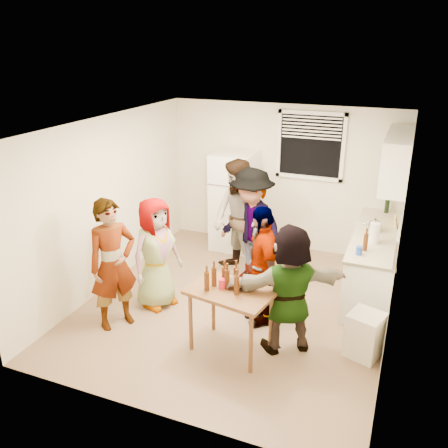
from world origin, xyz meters
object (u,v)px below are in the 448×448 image
at_px(guest_stripe, 119,323).
at_px(serving_table, 231,349).
at_px(guest_back_left, 238,274).
at_px(refrigerator, 234,201).
at_px(beer_bottle_table, 236,294).
at_px(kettle, 374,231).
at_px(guest_black, 260,320).
at_px(trash_bin, 364,336).
at_px(guest_grey, 159,303).
at_px(guest_back_right, 250,279).
at_px(red_cup, 222,288).
at_px(beer_bottle_counter, 365,250).
at_px(blue_cup, 359,255).
at_px(wine_bottle, 386,213).
at_px(guest_orange, 286,347).

bearing_deg(guest_stripe, serving_table, -56.77).
height_order(guest_stripe, guest_back_left, guest_back_left).
distance_m(refrigerator, beer_bottle_table, 3.14).
relative_size(kettle, guest_black, 0.15).
height_order(kettle, serving_table, kettle).
xyz_separation_m(trash_bin, guest_grey, (-2.80, 0.12, -0.25)).
relative_size(kettle, guest_back_left, 0.13).
xyz_separation_m(trash_bin, serving_table, (-1.48, -0.49, -0.25)).
distance_m(trash_bin, guest_black, 1.40).
relative_size(beer_bottle_table, guest_back_right, 0.13).
distance_m(refrigerator, red_cup, 3.00).
bearing_deg(beer_bottle_table, kettle, 61.02).
relative_size(beer_bottle_counter, red_cup, 2.02).
bearing_deg(refrigerator, blue_cup, -34.08).
bearing_deg(guest_black, guest_stripe, -99.41).
distance_m(wine_bottle, serving_table, 3.53).
xyz_separation_m(guest_back_left, guest_back_right, (0.24, -0.09, 0.00)).
bearing_deg(guest_back_left, guest_back_right, 14.07).
distance_m(beer_bottle_counter, guest_back_right, 1.92).
distance_m(beer_bottle_counter, guest_back_left, 2.14).
bearing_deg(wine_bottle, blue_cup, -96.63).
relative_size(trash_bin, guest_back_left, 0.30).
relative_size(serving_table, red_cup, 8.42).
xyz_separation_m(blue_cup, guest_black, (-1.12, -0.57, -0.90)).
bearing_deg(beer_bottle_table, blue_cup, 49.85).
relative_size(refrigerator, kettle, 7.07).
xyz_separation_m(trash_bin, guest_black, (-1.35, 0.26, -0.25)).
bearing_deg(guest_grey, blue_cup, -52.51).
bearing_deg(beer_bottle_counter, guest_grey, -161.69).
distance_m(refrigerator, trash_bin, 3.52).
distance_m(trash_bin, guest_orange, 0.93).
xyz_separation_m(refrigerator, guest_stripe, (-0.52, -2.90, -0.85)).
relative_size(refrigerator, guest_grey, 1.09).
bearing_deg(red_cup, serving_table, -6.32).
relative_size(guest_grey, guest_stripe, 0.91).
bearing_deg(guest_black, guest_back_left, 179.14).
xyz_separation_m(beer_bottle_counter, guest_grey, (-2.62, -0.87, -0.90)).
bearing_deg(guest_back_right, beer_bottle_table, -53.63).
bearing_deg(trash_bin, serving_table, -161.78).
xyz_separation_m(kettle, guest_back_left, (-1.95, -0.36, -0.90)).
relative_size(guest_stripe, guest_back_right, 0.97).
height_order(beer_bottle_counter, guest_orange, beer_bottle_counter).
distance_m(guest_grey, guest_stripe, 0.68).
relative_size(blue_cup, guest_grey, 0.07).
bearing_deg(guest_grey, beer_bottle_counter, -49.67).
bearing_deg(trash_bin, guest_orange, -167.29).
bearing_deg(blue_cup, kettle, 83.33).
height_order(beer_bottle_table, guest_black, beer_bottle_table).
bearing_deg(guest_grey, guest_back_left, -7.72).
xyz_separation_m(guest_back_left, guest_orange, (1.21, -1.58, 0.00)).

